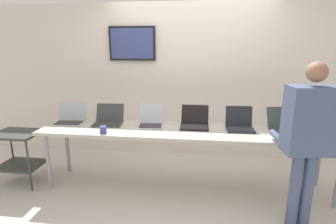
% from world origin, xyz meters
% --- Properties ---
extents(ground, '(8.00, 8.00, 0.04)m').
position_xyz_m(ground, '(0.00, 0.00, -0.02)').
color(ground, beige).
extents(back_wall, '(8.00, 0.11, 2.43)m').
position_xyz_m(back_wall, '(-0.02, 1.13, 1.23)').
color(back_wall, silver).
rests_on(back_wall, ground).
extents(workbench, '(3.61, 0.70, 0.78)m').
position_xyz_m(workbench, '(0.00, 0.00, 0.73)').
color(workbench, '#B1AA9A').
rests_on(workbench, ground).
extents(equipment_box, '(0.32, 0.29, 0.29)m').
position_xyz_m(equipment_box, '(1.60, 0.06, 0.93)').
color(equipment_box, gray).
rests_on(equipment_box, workbench).
extents(laptop_station_0, '(0.39, 0.35, 0.26)m').
position_xyz_m(laptop_station_0, '(-1.54, 0.10, 0.84)').
color(laptop_station_0, '#A8AEB5').
rests_on(laptop_station_0, workbench).
extents(laptop_station_1, '(0.40, 0.37, 0.24)m').
position_xyz_m(laptop_station_1, '(-1.03, 0.13, 0.84)').
color(laptop_station_1, '#38373A').
rests_on(laptop_station_1, workbench).
extents(laptop_station_2, '(0.34, 0.38, 0.26)m').
position_xyz_m(laptop_station_2, '(-0.46, 0.12, 0.84)').
color(laptop_station_2, '#AFB7BC').
rests_on(laptop_station_2, workbench).
extents(laptop_station_3, '(0.35, 0.37, 0.25)m').
position_xyz_m(laptop_station_3, '(0.10, 0.14, 0.84)').
color(laptop_station_3, black).
rests_on(laptop_station_3, workbench).
extents(laptop_station_4, '(0.34, 0.32, 0.27)m').
position_xyz_m(laptop_station_4, '(0.66, 0.11, 0.84)').
color(laptop_station_4, '#22232B').
rests_on(laptop_station_4, workbench).
extents(laptop_station_5, '(0.36, 0.41, 0.25)m').
position_xyz_m(laptop_station_5, '(1.18, 0.12, 0.84)').
color(laptop_station_5, '#343C38').
rests_on(laptop_station_5, workbench).
extents(person, '(0.48, 0.62, 1.65)m').
position_xyz_m(person, '(1.18, -0.62, 1.00)').
color(person, '#44516F').
rests_on(person, ground).
extents(coffee_mug, '(0.08, 0.08, 0.08)m').
position_xyz_m(coffee_mug, '(-0.96, -0.25, 0.82)').
color(coffee_mug, '#3B4290').
rests_on(coffee_mug, workbench).
extents(paper_sheet, '(0.27, 0.33, 0.00)m').
position_xyz_m(paper_sheet, '(0.96, -0.17, 0.78)').
color(paper_sheet, white).
rests_on(paper_sheet, workbench).
extents(storage_cart, '(0.56, 0.44, 0.70)m').
position_xyz_m(storage_cart, '(-2.17, -0.14, 0.46)').
color(storage_cart, '#2D3231').
rests_on(storage_cart, ground).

